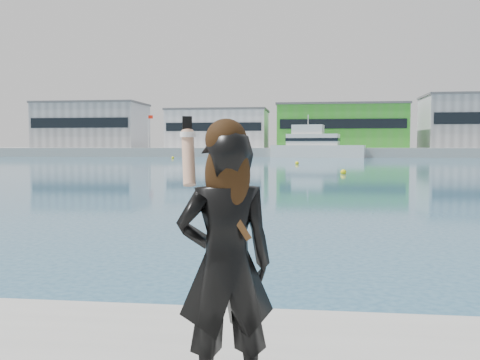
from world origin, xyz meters
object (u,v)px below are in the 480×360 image
object	(u,v)px
buoy_near	(297,164)
buoy_extra	(343,174)
woman	(226,256)
buoy_far	(173,158)
motor_yacht	(315,145)

from	to	relation	value
buoy_near	buoy_extra	bearing A→B (deg)	-79.39
woman	buoy_extra	bearing A→B (deg)	-112.84
buoy_near	woman	xyz separation A→B (m)	(1.01, -67.34, 1.70)
buoy_near	buoy_extra	xyz separation A→B (m)	(4.49, -23.97, 0.00)
buoy_near	buoy_far	xyz separation A→B (m)	(-24.74, 30.83, 0.00)
motor_yacht	buoy_far	bearing A→B (deg)	-145.28
motor_yacht	woman	size ratio (longest dim) A/B	11.25
motor_yacht	woman	xyz separation A→B (m)	(-1.91, -111.17, -0.85)
buoy_near	woman	bearing A→B (deg)	-89.14
motor_yacht	buoy_near	distance (m)	44.00
motor_yacht	buoy_near	world-z (taller)	motor_yacht
buoy_near	woman	world-z (taller)	woman
buoy_far	woman	bearing A→B (deg)	-75.31
buoy_near	buoy_far	bearing A→B (deg)	128.74
buoy_near	buoy_far	size ratio (longest dim) A/B	1.00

